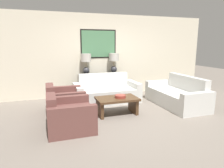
% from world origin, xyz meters
% --- Properties ---
extents(ground_plane, '(20.00, 20.00, 0.00)m').
position_xyz_m(ground_plane, '(0.00, 0.00, 0.00)').
color(ground_plane, slate).
extents(back_wall, '(7.86, 0.12, 2.65)m').
position_xyz_m(back_wall, '(0.00, 2.35, 1.33)').
color(back_wall, beige).
rests_on(back_wall, ground_plane).
extents(console_table, '(1.41, 0.35, 0.75)m').
position_xyz_m(console_table, '(0.00, 2.10, 0.38)').
color(console_table, black).
rests_on(console_table, ground_plane).
extents(table_lamp_left, '(0.33, 0.33, 0.65)m').
position_xyz_m(table_lamp_left, '(-0.46, 2.10, 1.17)').
color(table_lamp_left, '#333338').
rests_on(table_lamp_left, console_table).
extents(table_lamp_right, '(0.33, 0.33, 0.65)m').
position_xyz_m(table_lamp_right, '(0.46, 2.10, 1.17)').
color(table_lamp_right, '#333338').
rests_on(table_lamp_right, console_table).
extents(couch_by_back_wall, '(1.89, 0.91, 0.82)m').
position_xyz_m(couch_by_back_wall, '(0.00, 1.43, 0.27)').
color(couch_by_back_wall, silver).
rests_on(couch_by_back_wall, ground_plane).
extents(couch_by_side, '(0.91, 1.89, 0.82)m').
position_xyz_m(couch_by_side, '(1.78, 0.45, 0.27)').
color(couch_by_side, silver).
rests_on(couch_by_side, ground_plane).
extents(coffee_table, '(1.00, 0.61, 0.42)m').
position_xyz_m(coffee_table, '(-0.08, 0.27, 0.30)').
color(coffee_table, '#4C331E').
rests_on(coffee_table, ground_plane).
extents(decorative_bowl, '(0.26, 0.26, 0.07)m').
position_xyz_m(decorative_bowl, '(-0.00, 0.26, 0.45)').
color(decorative_bowl, '#93382D').
rests_on(decorative_bowl, coffee_table).
extents(armchair_near_back_wall, '(0.90, 0.92, 0.73)m').
position_xyz_m(armchair_near_back_wall, '(-1.29, 0.80, 0.27)').
color(armchair_near_back_wall, brown).
rests_on(armchair_near_back_wall, ground_plane).
extents(armchair_near_camera, '(0.90, 0.92, 0.73)m').
position_xyz_m(armchair_near_camera, '(-1.29, -0.26, 0.27)').
color(armchair_near_camera, brown).
rests_on(armchair_near_camera, ground_plane).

